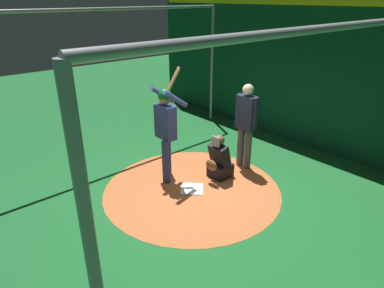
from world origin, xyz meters
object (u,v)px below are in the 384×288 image
object	(u,v)px
batter	(166,125)
umpire	(246,122)
home_plate	(192,189)
catcher	(219,161)

from	to	relation	value
batter	umpire	bearing A→B (deg)	155.77
home_plate	catcher	bearing A→B (deg)	-179.40
home_plate	umpire	xyz separation A→B (m)	(-1.47, 0.01, 1.02)
home_plate	catcher	distance (m)	0.81
home_plate	umpire	size ratio (longest dim) A/B	0.23
home_plate	catcher	world-z (taller)	catcher
catcher	umpire	xyz separation A→B (m)	(-0.74, 0.02, 0.67)
batter	catcher	distance (m)	1.30
umpire	home_plate	bearing A→B (deg)	-0.34
catcher	home_plate	bearing A→B (deg)	0.60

